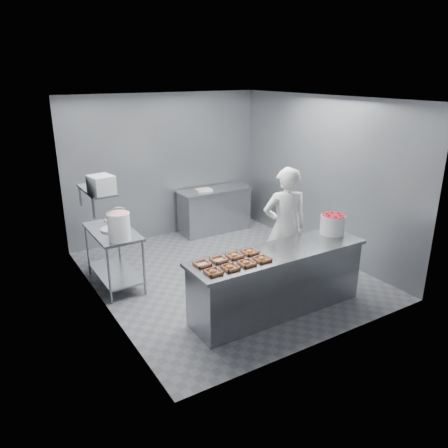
{
  "coord_description": "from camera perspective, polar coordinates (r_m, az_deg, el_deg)",
  "views": [
    {
      "loc": [
        -3.44,
        -5.55,
        3.17
      ],
      "look_at": [
        -0.16,
        -0.2,
        0.97
      ],
      "focal_mm": 35.0,
      "sensor_mm": 36.0,
      "label": 1
    }
  ],
  "objects": [
    {
      "name": "tray_3",
      "position": [
        5.56,
        5.03,
        -4.57
      ],
      "size": [
        0.19,
        0.18,
        0.06
      ],
      "color": "#A47F64",
      "rests_on": "service_counter"
    },
    {
      "name": "floor",
      "position": [
        7.26,
        0.22,
        -6.55
      ],
      "size": [
        4.5,
        4.5,
        0.0
      ],
      "primitive_type": "plane",
      "color": "#4C4C51",
      "rests_on": "ground"
    },
    {
      "name": "tray_4",
      "position": [
        5.42,
        -2.85,
        -5.21
      ],
      "size": [
        0.19,
        0.18,
        0.04
      ],
      "color": "#A47F64",
      "rests_on": "service_counter"
    },
    {
      "name": "bucket_lid",
      "position": [
        6.82,
        -14.52,
        -0.65
      ],
      "size": [
        0.32,
        0.32,
        0.02
      ],
      "primitive_type": "cylinder",
      "rotation": [
        0.0,
        0.0,
        -0.01
      ],
      "color": "silver",
      "rests_on": "prep_table"
    },
    {
      "name": "tray_2",
      "position": [
        5.44,
        2.98,
        -5.11
      ],
      "size": [
        0.19,
        0.18,
        0.06
      ],
      "color": "#A47F64",
      "rests_on": "service_counter"
    },
    {
      "name": "appliance",
      "position": [
        6.28,
        -15.74,
        4.98
      ],
      "size": [
        0.34,
        0.38,
        0.25
      ],
      "primitive_type": "cube",
      "rotation": [
        0.0,
        0.0,
        0.16
      ],
      "color": "gray",
      "rests_on": "wall_shelf"
    },
    {
      "name": "wall_right",
      "position": [
        7.97,
        12.61,
        6.04
      ],
      "size": [
        0.04,
        4.5,
        2.8
      ],
      "primitive_type": "cube",
      "color": "slate",
      "rests_on": "ground"
    },
    {
      "name": "paper_stack",
      "position": [
        8.8,
        -2.64,
        4.49
      ],
      "size": [
        0.34,
        0.27,
        0.04
      ],
      "primitive_type": "cube",
      "rotation": [
        0.0,
        0.0,
        -0.19
      ],
      "color": "silver",
      "rests_on": "back_counter"
    },
    {
      "name": "tray_6",
      "position": [
        5.64,
        1.4,
        -4.14
      ],
      "size": [
        0.19,
        0.18,
        0.06
      ],
      "color": "#A47F64",
      "rests_on": "service_counter"
    },
    {
      "name": "wall_left",
      "position": [
        6.0,
        -16.22,
        1.39
      ],
      "size": [
        0.04,
        4.5,
        2.8
      ],
      "primitive_type": "cube",
      "color": "slate",
      "rests_on": "ground"
    },
    {
      "name": "tray_0",
      "position": [
        5.2,
        -1.41,
        -6.27
      ],
      "size": [
        0.19,
        0.18,
        0.06
      ],
      "color": "#A47F64",
      "rests_on": "service_counter"
    },
    {
      "name": "strawberry_tub",
      "position": [
        6.6,
        14.0,
        0.05
      ],
      "size": [
        0.35,
        0.35,
        0.29
      ],
      "color": "silver",
      "rests_on": "service_counter"
    },
    {
      "name": "prep_table",
      "position": [
        6.91,
        -14.21,
        -3.21
      ],
      "size": [
        0.6,
        1.2,
        0.9
      ],
      "color": "slate",
      "rests_on": "ground"
    },
    {
      "name": "tray_7",
      "position": [
        5.77,
        3.41,
        -3.63
      ],
      "size": [
        0.19,
        0.18,
        0.06
      ],
      "color": "#A47F64",
      "rests_on": "service_counter"
    },
    {
      "name": "tray_5",
      "position": [
        5.53,
        -0.67,
        -4.68
      ],
      "size": [
        0.19,
        0.18,
        0.04
      ],
      "color": "#A47F64",
      "rests_on": "service_counter"
    },
    {
      "name": "wall_back",
      "position": [
        8.71,
        -7.66,
        7.44
      ],
      "size": [
        4.0,
        0.04,
        2.8
      ],
      "primitive_type": "cube",
      "color": "slate",
      "rests_on": "ground"
    },
    {
      "name": "back_counter",
      "position": [
        9.04,
        -1.27,
        1.85
      ],
      "size": [
        1.5,
        0.6,
        0.9
      ],
      "color": "slate",
      "rests_on": "ground"
    },
    {
      "name": "worker",
      "position": [
        6.65,
        7.94,
        -0.5
      ],
      "size": [
        0.79,
        0.65,
        1.87
      ],
      "primitive_type": "imported",
      "rotation": [
        0.0,
        0.0,
        2.8
      ],
      "color": "white",
      "rests_on": "ground"
    },
    {
      "name": "glaze_bucket",
      "position": [
        6.32,
        -13.57,
        -0.24
      ],
      "size": [
        0.33,
        0.32,
        0.49
      ],
      "color": "silver",
      "rests_on": "prep_table"
    },
    {
      "name": "tray_1",
      "position": [
        5.32,
        0.83,
        -5.68
      ],
      "size": [
        0.19,
        0.18,
        0.06
      ],
      "color": "#A47F64",
      "rests_on": "service_counter"
    },
    {
      "name": "wall_shelf",
      "position": [
        6.56,
        -16.3,
        4.26
      ],
      "size": [
        0.35,
        0.9,
        0.03
      ],
      "primitive_type": "cube",
      "color": "slate",
      "rests_on": "wall_left"
    },
    {
      "name": "rag",
      "position": [
        7.22,
        -14.68,
        0.45
      ],
      "size": [
        0.15,
        0.13,
        0.02
      ],
      "primitive_type": "cube",
      "rotation": [
        0.0,
        0.0,
        -0.0
      ],
      "color": "#CCB28C",
      "rests_on": "prep_table"
    },
    {
      "name": "service_counter",
      "position": [
        6.07,
        7.0,
        -7.4
      ],
      "size": [
        2.6,
        0.7,
        0.9
      ],
      "color": "slate",
      "rests_on": "ground"
    },
    {
      "name": "ceiling",
      "position": [
        6.54,
        0.25,
        16.09
      ],
      "size": [
        4.5,
        4.5,
        0.0
      ],
      "primitive_type": "plane",
      "rotation": [
        3.14,
        0.0,
        0.0
      ],
      "color": "white",
      "rests_on": "wall_back"
    }
  ]
}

